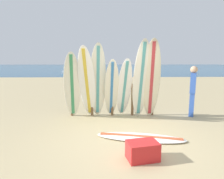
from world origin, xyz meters
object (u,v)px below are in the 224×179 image
surfboard_rack (112,96)px  surfboard_leaning_right (141,80)px  surfboard_lying_on_sand (140,137)px  surfboard_leaning_center (112,89)px  cooler_box (142,151)px  surfboard_leaning_center_left (98,81)px  surfboard_leaning_left (87,83)px  small_boat_offshore (69,72)px  surfboard_leaning_far_left (72,86)px  beachgoer_standing (193,89)px  surfboard_leaning_center_right (124,88)px  surfboard_leaning_far_right (152,80)px

surfboard_rack → surfboard_leaning_right: (0.94, -0.40, 0.62)m
surfboard_leaning_right → surfboard_lying_on_sand: (-0.29, -1.67, -1.28)m
surfboard_leaning_center → cooler_box: size_ratio=3.34×
surfboard_leaning_center_left → surfboard_lying_on_sand: 2.45m
surfboard_leaning_left → surfboard_leaning_center: 0.84m
surfboard_leaning_center → small_boat_offshore: bearing=104.7°
surfboard_leaning_far_left → surfboard_leaning_center_left: size_ratio=0.89×
beachgoer_standing → small_boat_offshore: 24.87m
surfboard_leaning_center → surfboard_lying_on_sand: 2.11m
surfboard_leaning_far_left → beachgoer_standing: bearing=1.1°
surfboard_leaning_right → cooler_box: (-0.43, -2.65, -1.13)m
surfboard_leaning_far_left → surfboard_leaning_center: 1.33m
surfboard_rack → surfboard_leaning_center_right: (0.40, -0.28, 0.32)m
beachgoer_standing → small_boat_offshore: beachgoer_standing is taller
surfboard_rack → surfboard_leaning_right: size_ratio=1.14×
small_boat_offshore → cooler_box: small_boat_offshore is taller
surfboard_leaning_left → cooler_box: surfboard_leaning_left is taller
surfboard_lying_on_sand → surfboard_leaning_far_left: bearing=138.0°
surfboard_leaning_far_right → cooler_box: bearing=-106.4°
surfboard_leaning_left → surfboard_lying_on_sand: 2.58m
surfboard_leaning_far_left → surfboard_leaning_center_left: 0.87m
surfboard_leaning_right → small_boat_offshore: surfboard_leaning_right is taller
surfboard_leaning_center_left → small_boat_offshore: bearing=103.6°
surfboard_leaning_center_left → surfboard_lying_on_sand: bearing=-57.7°
surfboard_leaning_far_left → surfboard_leaning_left: (0.50, -0.05, 0.09)m
surfboard_leaning_center → surfboard_leaning_right: 1.02m
surfboard_leaning_far_right → small_boat_offshore: surfboard_leaning_far_right is taller
beachgoer_standing → surfboard_leaning_left: bearing=-178.0°
surfboard_leaning_far_left → beachgoer_standing: 4.14m
surfboard_leaning_center_right → beachgoer_standing: (2.38, 0.09, -0.04)m
surfboard_lying_on_sand → beachgoer_standing: 2.99m
surfboard_leaning_left → beachgoer_standing: size_ratio=1.37×
surfboard_rack → surfboard_leaning_far_right: size_ratio=1.13×
surfboard_leaning_left → surfboard_leaning_center_right: (1.24, 0.04, -0.20)m
surfboard_leaning_left → surfboard_leaning_center_left: (0.36, 0.04, 0.04)m
surfboard_leaning_center_right → surfboard_leaning_far_right: (0.89, -0.14, 0.31)m
surfboard_leaning_center_right → small_boat_offshore: (-6.53, 23.29, -0.76)m
surfboard_leaning_left → surfboard_leaning_right: 1.79m
surfboard_leaning_left → beachgoer_standing: 3.64m
surfboard_leaning_far_left → surfboard_leaning_right: size_ratio=0.85×
surfboard_rack → cooler_box: (0.51, -3.06, -0.51)m
beachgoer_standing → small_boat_offshore: size_ratio=0.78×
surfboard_leaning_center → surfboard_leaning_right: (0.97, -0.08, 0.31)m
surfboard_leaning_far_right → surfboard_lying_on_sand: surfboard_leaning_far_right is taller
cooler_box → beachgoer_standing: bearing=39.9°
surfboard_leaning_far_right → surfboard_leaning_far_left: bearing=176.9°
surfboard_rack → surfboard_leaning_left: 1.05m
surfboard_leaning_left → cooler_box: (1.36, -2.73, -1.03)m
surfboard_lying_on_sand → beachgoer_standing: bearing=41.4°
surfboard_leaning_far_left → surfboard_leaning_far_right: (2.64, -0.14, 0.20)m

